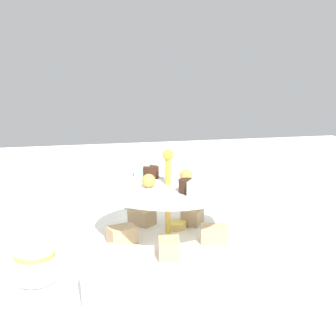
{
  "coord_description": "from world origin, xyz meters",
  "views": [
    {
      "loc": [
        -0.69,
        0.17,
        0.3
      ],
      "look_at": [
        0.0,
        0.0,
        0.14
      ],
      "focal_mm": 43.62,
      "sensor_mm": 36.0,
      "label": 1
    }
  ],
  "objects_px": {
    "water_glass_tall_right": "(133,181)",
    "water_glass_short_left": "(106,281)",
    "butter_knife_right": "(20,234)",
    "teacup_with_saucer": "(36,268)",
    "butter_knife_left": "(281,215)",
    "tiered_serving_stand": "(168,217)"
  },
  "relations": [
    {
      "from": "tiered_serving_stand",
      "to": "teacup_with_saucer",
      "type": "xyz_separation_m",
      "value": [
        -0.11,
        0.23,
        -0.02
      ]
    },
    {
      "from": "water_glass_tall_right",
      "to": "teacup_with_saucer",
      "type": "xyz_separation_m",
      "value": [
        -0.34,
        0.2,
        -0.04
      ]
    },
    {
      "from": "teacup_with_saucer",
      "to": "butter_knife_left",
      "type": "bearing_deg",
      "value": -69.59
    },
    {
      "from": "teacup_with_saucer",
      "to": "butter_knife_right",
      "type": "relative_size",
      "value": 0.53
    },
    {
      "from": "water_glass_tall_right",
      "to": "butter_knife_right",
      "type": "distance_m",
      "value": 0.28
    },
    {
      "from": "water_glass_tall_right",
      "to": "butter_knife_left",
      "type": "distance_m",
      "value": 0.35
    },
    {
      "from": "butter_knife_left",
      "to": "butter_knife_right",
      "type": "xyz_separation_m",
      "value": [
        0.02,
        0.55,
        0.0
      ]
    },
    {
      "from": "butter_knife_right",
      "to": "water_glass_short_left",
      "type": "bearing_deg",
      "value": 46.12
    },
    {
      "from": "water_glass_short_left",
      "to": "butter_knife_right",
      "type": "xyz_separation_m",
      "value": [
        0.3,
        0.14,
        -0.04
      ]
    },
    {
      "from": "tiered_serving_stand",
      "to": "teacup_with_saucer",
      "type": "bearing_deg",
      "value": 115.32
    },
    {
      "from": "teacup_with_saucer",
      "to": "butter_knife_right",
      "type": "xyz_separation_m",
      "value": [
        0.21,
        0.04,
        -0.02
      ]
    },
    {
      "from": "water_glass_tall_right",
      "to": "water_glass_short_left",
      "type": "relative_size",
      "value": 1.54
    },
    {
      "from": "butter_knife_left",
      "to": "butter_knife_right",
      "type": "distance_m",
      "value": 0.55
    },
    {
      "from": "water_glass_tall_right",
      "to": "butter_knife_right",
      "type": "xyz_separation_m",
      "value": [
        -0.14,
        0.24,
        -0.06
      ]
    },
    {
      "from": "water_glass_short_left",
      "to": "teacup_with_saucer",
      "type": "xyz_separation_m",
      "value": [
        0.09,
        0.09,
        -0.01
      ]
    },
    {
      "from": "water_glass_short_left",
      "to": "butter_knife_left",
      "type": "distance_m",
      "value": 0.5
    },
    {
      "from": "teacup_with_saucer",
      "to": "water_glass_short_left",
      "type": "bearing_deg",
      "value": -134.19
    },
    {
      "from": "tiered_serving_stand",
      "to": "teacup_with_saucer",
      "type": "height_order",
      "value": "tiered_serving_stand"
    },
    {
      "from": "water_glass_tall_right",
      "to": "water_glass_short_left",
      "type": "distance_m",
      "value": 0.45
    },
    {
      "from": "water_glass_short_left",
      "to": "butter_knife_left",
      "type": "relative_size",
      "value": 0.46
    },
    {
      "from": "tiered_serving_stand",
      "to": "butter_knife_left",
      "type": "bearing_deg",
      "value": -73.86
    },
    {
      "from": "water_glass_short_left",
      "to": "butter_knife_left",
      "type": "height_order",
      "value": "water_glass_short_left"
    }
  ]
}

